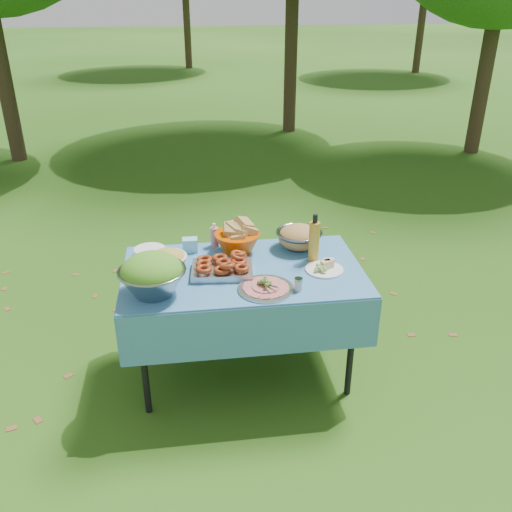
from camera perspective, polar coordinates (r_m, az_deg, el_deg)
The scene contains 14 objects.
ground at distance 3.73m, azimuth -1.24°, elevation -11.88°, with size 80.00×80.00×0.00m, color #15380A.
picnic_table at distance 3.51m, azimuth -1.30°, elevation -6.98°, with size 1.46×0.86×0.76m, color #76BDE3.
salad_bowl at distance 3.06m, azimuth -10.89°, elevation -1.94°, with size 0.38×0.38×0.25m, color gray, non-canonical shape.
pasta_bowl_white at distance 3.34m, azimuth -9.31°, elevation -0.37°, with size 0.23×0.23×0.13m, color white, non-canonical shape.
plate_stack at distance 3.55m, azimuth -11.12°, elevation 0.43°, with size 0.20×0.20×0.05m, color white.
wipes_box at distance 3.56m, azimuth -6.95°, elevation 1.17°, with size 0.10×0.07×0.09m, color #8EDDEC.
sanitizer_bottle at distance 3.61m, azimuth -4.39°, elevation 2.23°, with size 0.06×0.06×0.16m, color #CA797C.
bread_bowl at distance 3.51m, azimuth -1.97°, elevation 1.95°, with size 0.30×0.30×0.20m, color #CF4600, non-canonical shape.
pasta_bowl_steel at distance 3.58m, azimuth 4.55°, elevation 2.05°, with size 0.30×0.30×0.16m, color gray, non-canonical shape.
fried_tray at distance 3.27m, azimuth -3.59°, elevation -1.15°, with size 0.36×0.26×0.09m, color #AEAEB3.
charcuterie_platter at distance 3.09m, azimuth 1.04°, elevation -2.95°, with size 0.32×0.32×0.07m, color silver.
oil_bottle at distance 3.39m, azimuth 6.15°, elevation 1.94°, with size 0.07×0.07×0.31m, color gold.
cheese_plate at distance 3.32m, azimuth 7.22°, elevation -1.02°, with size 0.23×0.23×0.06m, color white.
shaker at distance 3.09m, azimuth 4.48°, elevation -2.98°, with size 0.05×0.05×0.08m, color silver.
Camera 1 is at (-0.31, -2.92, 2.30)m, focal length 38.00 mm.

